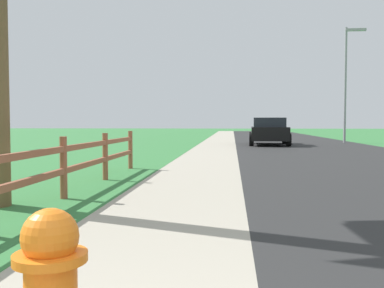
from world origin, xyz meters
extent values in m
plane|color=#35783C|center=(0.00, 25.00, 0.00)|extent=(120.00, 120.00, 0.00)
cube|color=#282828|center=(3.50, 27.00, 0.00)|extent=(7.00, 66.00, 0.01)
cube|color=#ACA390|center=(-3.00, 27.00, 0.00)|extent=(6.00, 66.00, 0.01)
cube|color=#35783C|center=(-4.50, 27.00, 0.01)|extent=(5.00, 66.00, 0.00)
cylinder|color=orange|center=(-0.88, 1.51, 0.66)|extent=(0.28, 0.28, 0.03)
sphere|color=orange|center=(-0.88, 1.51, 0.74)|extent=(0.22, 0.22, 0.22)
cube|color=#CB6115|center=(-0.88, 1.51, 0.82)|extent=(0.04, 0.04, 0.04)
cylinder|color=brown|center=(-2.77, 6.42, 0.48)|extent=(0.11, 0.11, 0.97)
cylinder|color=brown|center=(-2.77, 8.64, 0.48)|extent=(0.11, 0.11, 0.97)
cylinder|color=brown|center=(-2.77, 10.87, 0.48)|extent=(0.11, 0.11, 0.97)
cube|color=brown|center=(-2.77, 5.30, 0.44)|extent=(0.07, 11.14, 0.09)
cube|color=brown|center=(-2.77, 5.30, 0.77)|extent=(0.07, 11.14, 0.09)
cube|color=black|center=(1.75, 23.38, 0.61)|extent=(2.00, 4.61, 0.68)
cube|color=#1E232B|center=(1.73, 23.10, 1.19)|extent=(1.69, 2.15, 0.47)
cylinder|color=black|center=(2.60, 21.93, 0.33)|extent=(0.25, 0.66, 0.65)
cylinder|color=black|center=(0.78, 22.00, 0.33)|extent=(0.25, 0.66, 0.65)
cylinder|color=black|center=(2.71, 24.75, 0.33)|extent=(0.25, 0.66, 0.65)
cylinder|color=black|center=(0.89, 24.82, 0.33)|extent=(0.25, 0.66, 0.65)
cylinder|color=gray|center=(6.29, 25.98, 3.31)|extent=(0.14, 0.14, 6.62)
cube|color=#999999|center=(6.84, 25.98, 6.47)|extent=(1.10, 0.20, 0.14)
camera|label=1|loc=(-0.19, -0.09, 1.18)|focal=41.08mm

